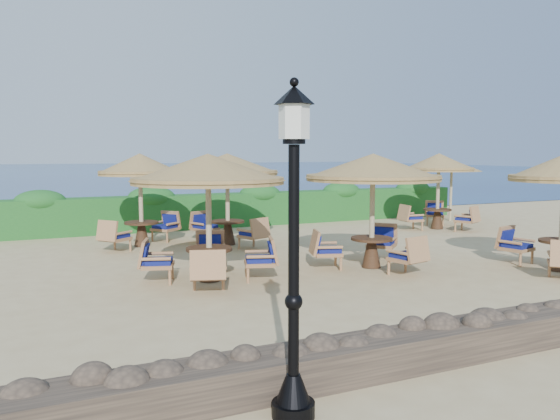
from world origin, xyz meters
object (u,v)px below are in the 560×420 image
(lamp_post, at_px, (294,267))
(cafe_set_5, at_px, (438,178))
(cafe_set_3, at_px, (140,180))
(extra_parasol, at_px, (452,166))
(cafe_set_0, at_px, (208,190))
(cafe_set_4, at_px, (227,175))
(cafe_set_1, at_px, (373,183))

(lamp_post, xyz_separation_m, cafe_set_5, (10.57, 10.37, 0.25))
(lamp_post, relative_size, cafe_set_3, 1.25)
(extra_parasol, bearing_deg, cafe_set_5, -141.19)
(cafe_set_0, xyz_separation_m, cafe_set_3, (-0.53, 4.92, -0.01))
(cafe_set_4, bearing_deg, cafe_set_0, -113.58)
(cafe_set_1, xyz_separation_m, cafe_set_5, (5.78, 4.56, -0.17))
(lamp_post, xyz_separation_m, cafe_set_1, (4.79, 5.80, 0.42))
(cafe_set_3, bearing_deg, cafe_set_1, -49.73)
(cafe_set_1, distance_m, cafe_set_5, 7.37)
(lamp_post, relative_size, cafe_set_0, 1.04)
(cafe_set_1, relative_size, cafe_set_3, 1.18)
(lamp_post, bearing_deg, cafe_set_1, 50.46)
(cafe_set_0, relative_size, cafe_set_3, 1.20)
(lamp_post, distance_m, cafe_set_4, 10.58)
(extra_parasol, distance_m, cafe_set_5, 2.63)
(cafe_set_0, height_order, cafe_set_5, same)
(extra_parasol, relative_size, cafe_set_0, 0.75)
(cafe_set_4, bearing_deg, cafe_set_1, -65.21)
(extra_parasol, distance_m, cafe_set_1, 9.97)
(cafe_set_0, height_order, cafe_set_4, same)
(cafe_set_0, xyz_separation_m, cafe_set_4, (1.82, 4.16, 0.13))
(lamp_post, xyz_separation_m, extra_parasol, (12.60, 12.00, 0.62))
(lamp_post, height_order, cafe_set_3, lamp_post)
(cafe_set_3, xyz_separation_m, cafe_set_4, (2.34, -0.76, 0.14))
(cafe_set_1, xyz_separation_m, cafe_set_3, (-4.37, 5.16, -0.07))
(cafe_set_3, bearing_deg, extra_parasol, 4.85)
(cafe_set_1, bearing_deg, lamp_post, -129.54)
(extra_parasol, xyz_separation_m, cafe_set_3, (-12.18, -1.03, -0.27))
(cafe_set_1, bearing_deg, cafe_set_3, 130.27)
(extra_parasol, xyz_separation_m, cafe_set_5, (-2.03, -1.63, -0.37))
(lamp_post, bearing_deg, cafe_set_5, 44.44)
(lamp_post, xyz_separation_m, cafe_set_4, (2.76, 10.21, 0.49))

